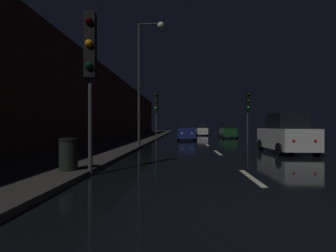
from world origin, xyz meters
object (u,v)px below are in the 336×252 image
(traffic_light_far_left, at_px, (156,105))
(car_parked_right_near, at_px, (286,135))
(traffic_light_near_left, at_px, (90,58))
(car_distant_taillights, at_px, (202,130))
(streetlamp_overhead, at_px, (146,66))
(car_parked_right_far, at_px, (228,131))
(traffic_light_far_right, at_px, (248,105))
(trash_bin_curbside, at_px, (69,154))
(car_approaching_headlights, at_px, (187,131))

(traffic_light_far_left, relative_size, car_parked_right_near, 1.14)
(traffic_light_far_left, height_order, traffic_light_near_left, traffic_light_far_left)
(car_parked_right_near, height_order, car_distant_taillights, car_parked_right_near)
(car_parked_right_near, bearing_deg, car_distant_taillights, 5.90)
(traffic_light_far_left, bearing_deg, streetlamp_overhead, 11.20)
(streetlamp_overhead, bearing_deg, car_parked_right_far, 61.74)
(streetlamp_overhead, bearing_deg, traffic_light_far_right, 44.70)
(traffic_light_near_left, distance_m, car_parked_right_near, 10.84)
(traffic_light_far_right, height_order, trash_bin_curbside, traffic_light_far_right)
(streetlamp_overhead, relative_size, trash_bin_curbside, 8.69)
(traffic_light_far_left, bearing_deg, car_parked_right_near, 47.41)
(car_parked_right_near, relative_size, car_distant_taillights, 1.14)
(traffic_light_far_left, height_order, traffic_light_far_right, traffic_light_far_right)
(traffic_light_far_left, height_order, streetlamp_overhead, streetlamp_overhead)
(traffic_light_near_left, distance_m, car_parked_right_far, 24.87)
(traffic_light_near_left, height_order, car_distant_taillights, traffic_light_near_left)
(trash_bin_curbside, xyz_separation_m, car_parked_right_far, (8.89, 23.30, 0.25))
(traffic_light_far_left, distance_m, car_approaching_headlights, 4.20)
(car_parked_right_far, bearing_deg, car_approaching_headlights, 133.31)
(traffic_light_near_left, distance_m, car_distant_taillights, 31.58)
(traffic_light_far_right, distance_m, car_distant_taillights, 14.37)
(streetlamp_overhead, distance_m, trash_bin_curbside, 9.80)
(car_parked_right_far, bearing_deg, car_parked_right_near, -180.00)
(car_approaching_headlights, distance_m, car_parked_right_near, 12.96)
(car_parked_right_near, bearing_deg, streetlamp_overhead, 75.86)
(car_distant_taillights, bearing_deg, car_parked_right_far, -161.74)
(traffic_light_far_right, distance_m, car_approaching_headlights, 6.56)
(trash_bin_curbside, bearing_deg, car_approaching_headlights, 78.42)
(traffic_light_far_left, bearing_deg, traffic_light_near_left, 9.36)
(streetlamp_overhead, bearing_deg, car_approaching_headlights, 74.16)
(traffic_light_far_left, xyz_separation_m, streetlamp_overhead, (0.23, -8.53, 1.79))
(traffic_light_far_right, height_order, car_distant_taillights, traffic_light_far_right)
(car_distant_taillights, bearing_deg, streetlamp_overhead, 166.41)
(streetlamp_overhead, bearing_deg, trash_bin_curbside, -96.48)
(trash_bin_curbside, distance_m, car_approaching_headlights, 18.88)
(streetlamp_overhead, relative_size, car_approaching_headlights, 1.98)
(car_approaching_headlights, relative_size, car_parked_right_near, 0.97)
(traffic_light_far_right, xyz_separation_m, car_distant_taillights, (-3.32, 13.73, -2.65))
(traffic_light_far_right, distance_m, car_parked_right_near, 10.95)
(traffic_light_far_right, distance_m, car_parked_right_far, 6.69)
(traffic_light_near_left, relative_size, car_distant_taillights, 1.28)
(streetlamp_overhead, relative_size, car_parked_right_near, 1.92)
(traffic_light_far_left, distance_m, car_parked_right_far, 10.56)
(traffic_light_near_left, xyz_separation_m, car_parked_right_far, (8.24, 23.32, -2.55))
(streetlamp_overhead, height_order, car_distant_taillights, streetlamp_overhead)
(car_distant_taillights, bearing_deg, traffic_light_far_left, 157.84)
(car_parked_right_far, bearing_deg, traffic_light_far_left, 127.27)
(traffic_light_far_right, bearing_deg, car_parked_right_far, 176.82)
(car_parked_right_near, distance_m, car_parked_right_far, 16.73)
(traffic_light_near_left, bearing_deg, traffic_light_far_right, 143.70)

